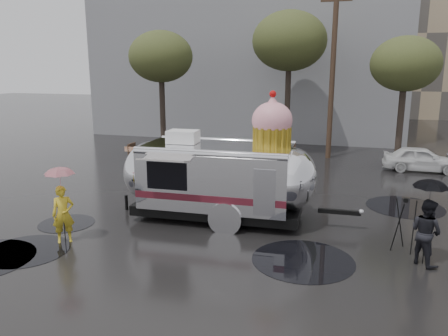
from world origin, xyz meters
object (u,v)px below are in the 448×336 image
(airstream_trailer, at_px, (221,174))
(person_left, at_px, (63,214))
(person_right, at_px, (426,232))
(tripod, at_px, (404,220))

(airstream_trailer, distance_m, person_left, 4.99)
(airstream_trailer, relative_size, person_right, 4.66)
(airstream_trailer, bearing_deg, person_left, -141.72)
(person_left, relative_size, tripod, 1.10)
(person_right, bearing_deg, tripod, -11.95)
(person_left, bearing_deg, person_right, -30.16)
(airstream_trailer, height_order, person_left, airstream_trailer)
(airstream_trailer, bearing_deg, tripod, -13.45)
(tripod, bearing_deg, person_left, -153.83)
(airstream_trailer, xyz_separation_m, tripod, (5.54, -1.11, -0.63))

